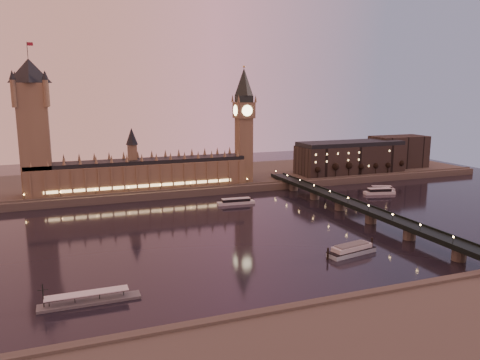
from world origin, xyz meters
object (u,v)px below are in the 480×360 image
Objects in this scene: cruise_boat_b at (382,188)px; moored_barge at (352,250)px; cruise_boat_a at (236,202)px; pontoon_pier at (89,300)px.

cruise_boat_b is 0.70× the size of moored_barge.
cruise_boat_a is 0.90× the size of moored_barge.
pontoon_pier reaches higher than cruise_boat_b.
pontoon_pier is at bearing 173.84° from moored_barge.
pontoon_pier is (-118.53, -142.72, -0.91)m from cruise_boat_a.
pontoon_pier is (-137.70, -11.95, -1.45)m from moored_barge.
moored_barge is at bearing 4.96° from pontoon_pier.
cruise_boat_b is 296.55m from pontoon_pier.
pontoon_pier is at bearing -129.42° from cruise_boat_b.
moored_barge is (19.17, -130.78, 0.54)m from cruise_boat_a.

